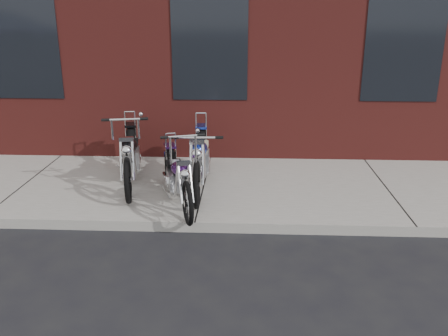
{
  "coord_description": "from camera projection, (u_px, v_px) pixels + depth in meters",
  "views": [
    {
      "loc": [
        0.67,
        -5.89,
        2.92
      ],
      "look_at": [
        0.36,
        0.8,
        0.68
      ],
      "focal_mm": 38.0,
      "sensor_mm": 36.0,
      "label": 1
    }
  ],
  "objects": [
    {
      "name": "ground",
      "position": [
        195.0,
        233.0,
        6.53
      ],
      "size": [
        120.0,
        120.0,
        0.0
      ],
      "primitive_type": "plane",
      "color": "black",
      "rests_on": "ground"
    },
    {
      "name": "chopper_third",
      "position": [
        130.0,
        157.0,
        7.89
      ],
      "size": [
        0.72,
        2.42,
        1.24
      ],
      "rotation": [
        0.0,
        0.0,
        -1.38
      ],
      "color": "black",
      "rests_on": "sidewalk"
    },
    {
      "name": "chopper_blue",
      "position": [
        200.0,
        160.0,
        7.72
      ],
      "size": [
        0.6,
        2.47,
        1.07
      ],
      "rotation": [
        0.0,
        0.0,
        -1.52
      ],
      "color": "black",
      "rests_on": "sidewalk"
    },
    {
      "name": "sidewalk",
      "position": [
        204.0,
        188.0,
        7.93
      ],
      "size": [
        22.0,
        3.0,
        0.15
      ],
      "primitive_type": "cube",
      "color": "gray",
      "rests_on": "ground"
    },
    {
      "name": "chopper_purple",
      "position": [
        178.0,
        178.0,
        7.05
      ],
      "size": [
        0.79,
        2.06,
        1.19
      ],
      "rotation": [
        0.0,
        0.0,
        -1.27
      ],
      "color": "black",
      "rests_on": "sidewalk"
    }
  ]
}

